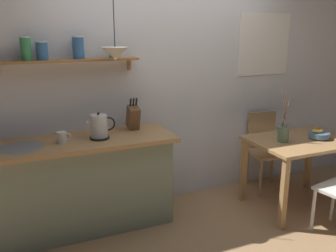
% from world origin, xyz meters
% --- Properties ---
extents(ground_plane, '(14.00, 14.00, 0.00)m').
position_xyz_m(ground_plane, '(0.00, 0.00, 0.00)').
color(ground_plane, '#A87F56').
extents(back_wall, '(6.80, 0.11, 2.70)m').
position_xyz_m(back_wall, '(0.21, 0.65, 1.35)').
color(back_wall, silver).
rests_on(back_wall, ground_plane).
extents(kitchen_counter, '(1.83, 0.63, 0.90)m').
position_xyz_m(kitchen_counter, '(-1.00, 0.32, 0.46)').
color(kitchen_counter, gray).
rests_on(kitchen_counter, ground_plane).
extents(wall_shelf, '(1.30, 0.20, 0.34)m').
position_xyz_m(wall_shelf, '(-1.02, 0.49, 1.65)').
color(wall_shelf, '#9E6B3D').
extents(dining_table, '(1.04, 0.77, 0.75)m').
position_xyz_m(dining_table, '(1.26, -0.13, 0.64)').
color(dining_table, tan).
rests_on(dining_table, ground_plane).
extents(dining_chair_far, '(0.45, 0.45, 0.91)m').
position_xyz_m(dining_chair_far, '(1.23, 0.41, 0.51)').
color(dining_chair_far, tan).
rests_on(dining_chair_far, ground_plane).
extents(fruit_bowl, '(0.21, 0.21, 0.12)m').
position_xyz_m(fruit_bowl, '(1.45, -0.17, 0.80)').
color(fruit_bowl, '#51759E').
rests_on(fruit_bowl, dining_table).
extents(twig_vase, '(0.11, 0.11, 0.52)m').
position_xyz_m(twig_vase, '(1.03, -0.11, 0.84)').
color(twig_vase, '#567056').
rests_on(twig_vase, dining_table).
extents(electric_kettle, '(0.27, 0.18, 0.25)m').
position_xyz_m(electric_kettle, '(-0.78, 0.26, 1.01)').
color(electric_kettle, black).
rests_on(electric_kettle, kitchen_counter).
extents(knife_block, '(0.10, 0.19, 0.32)m').
position_xyz_m(knife_block, '(-0.40, 0.43, 1.03)').
color(knife_block, brown).
rests_on(knife_block, kitchen_counter).
extents(coffee_mug_by_sink, '(0.13, 0.09, 0.10)m').
position_xyz_m(coffee_mug_by_sink, '(-1.12, 0.26, 0.95)').
color(coffee_mug_by_sink, white).
rests_on(coffee_mug_by_sink, kitchen_counter).
extents(pendant_lamp, '(0.25, 0.25, 0.56)m').
position_xyz_m(pendant_lamp, '(-0.60, 0.27, 1.67)').
color(pendant_lamp, black).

